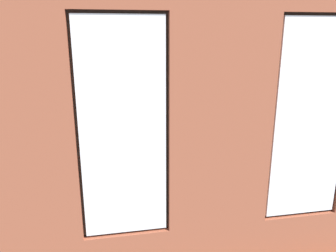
% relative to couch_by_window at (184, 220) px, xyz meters
% --- Properties ---
extents(ground_plane, '(7.01, 6.43, 0.10)m').
position_rel_couch_by_window_xyz_m(ground_plane, '(-0.21, -2.18, -0.38)').
color(ground_plane, brown).
extents(brick_wall_with_windows, '(6.41, 0.30, 3.15)m').
position_rel_couch_by_window_xyz_m(brick_wall_with_windows, '(-0.21, 0.65, 1.21)').
color(brick_wall_with_windows, '#9E5138').
rests_on(brick_wall_with_windows, ground_plane).
extents(couch_by_window, '(2.01, 0.87, 0.80)m').
position_rel_couch_by_window_xyz_m(couch_by_window, '(0.00, 0.00, 0.00)').
color(couch_by_window, black).
rests_on(couch_by_window, ground_plane).
extents(couch_left, '(0.89, 1.74, 0.80)m').
position_rel_couch_by_window_xyz_m(couch_left, '(-2.71, -1.86, 0.00)').
color(couch_left, black).
rests_on(couch_left, ground_plane).
extents(coffee_table, '(1.40, 0.88, 0.42)m').
position_rel_couch_by_window_xyz_m(coffee_table, '(0.06, -2.57, 0.04)').
color(coffee_table, tan).
rests_on(coffee_table, ground_plane).
extents(cup_ceramic, '(0.08, 0.08, 0.10)m').
position_rel_couch_by_window_xyz_m(cup_ceramic, '(-0.33, -2.72, 0.14)').
color(cup_ceramic, silver).
rests_on(cup_ceramic, coffee_table).
extents(table_plant_small, '(0.13, 0.13, 0.22)m').
position_rel_couch_by_window_xyz_m(table_plant_small, '(-0.04, -2.43, 0.21)').
color(table_plant_small, gray).
rests_on(table_plant_small, coffee_table).
extents(remote_gray, '(0.16, 0.15, 0.02)m').
position_rel_couch_by_window_xyz_m(remote_gray, '(0.48, -2.43, 0.10)').
color(remote_gray, '#59595B').
rests_on(remote_gray, coffee_table).
extents(remote_black, '(0.18, 0.07, 0.02)m').
position_rel_couch_by_window_xyz_m(remote_black, '(0.06, -2.57, 0.10)').
color(remote_black, black).
rests_on(remote_black, coffee_table).
extents(remote_silver, '(0.11, 0.18, 0.02)m').
position_rel_couch_by_window_xyz_m(remote_silver, '(0.24, -2.68, 0.10)').
color(remote_silver, '#B2B2B7').
rests_on(remote_silver, coffee_table).
extents(media_console, '(1.17, 0.42, 0.54)m').
position_rel_couch_by_window_xyz_m(media_console, '(2.65, -2.50, -0.06)').
color(media_console, black).
rests_on(media_console, ground_plane).
extents(tv_flatscreen, '(1.09, 0.20, 0.72)m').
position_rel_couch_by_window_xyz_m(tv_flatscreen, '(2.65, -2.50, 0.57)').
color(tv_flatscreen, black).
rests_on(tv_flatscreen, media_console).
extents(papasan_chair, '(1.10, 1.10, 0.69)m').
position_rel_couch_by_window_xyz_m(papasan_chair, '(0.93, -4.35, 0.11)').
color(papasan_chair, olive).
rests_on(papasan_chair, ground_plane).
extents(potted_plant_by_left_couch, '(0.24, 0.24, 0.58)m').
position_rel_couch_by_window_xyz_m(potted_plant_by_left_couch, '(-2.31, -3.17, 0.04)').
color(potted_plant_by_left_couch, beige).
rests_on(potted_plant_by_left_couch, ground_plane).
extents(potted_plant_between_couches, '(0.78, 0.88, 1.38)m').
position_rel_couch_by_window_xyz_m(potted_plant_between_couches, '(-1.46, -0.05, 0.42)').
color(potted_plant_between_couches, beige).
rests_on(potted_plant_between_couches, ground_plane).
extents(potted_plant_near_tv, '(0.71, 0.72, 1.16)m').
position_rel_couch_by_window_xyz_m(potted_plant_near_tv, '(2.10, -1.47, 0.19)').
color(potted_plant_near_tv, beige).
rests_on(potted_plant_near_tv, ground_plane).
extents(potted_plant_foreground_right, '(0.92, 0.87, 1.34)m').
position_rel_couch_by_window_xyz_m(potted_plant_foreground_right, '(2.35, -4.35, 0.58)').
color(potted_plant_foreground_right, gray).
rests_on(potted_plant_foreground_right, ground_plane).
extents(potted_plant_mid_room_small, '(0.51, 0.51, 0.63)m').
position_rel_couch_by_window_xyz_m(potted_plant_mid_room_small, '(-1.26, -2.88, 0.10)').
color(potted_plant_mid_room_small, beige).
rests_on(potted_plant_mid_room_small, ground_plane).
extents(potted_plant_corner_near_left, '(1.05, 1.10, 1.32)m').
position_rel_couch_by_window_xyz_m(potted_plant_corner_near_left, '(-2.84, -4.39, 0.38)').
color(potted_plant_corner_near_left, beige).
rests_on(potted_plant_corner_near_left, ground_plane).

